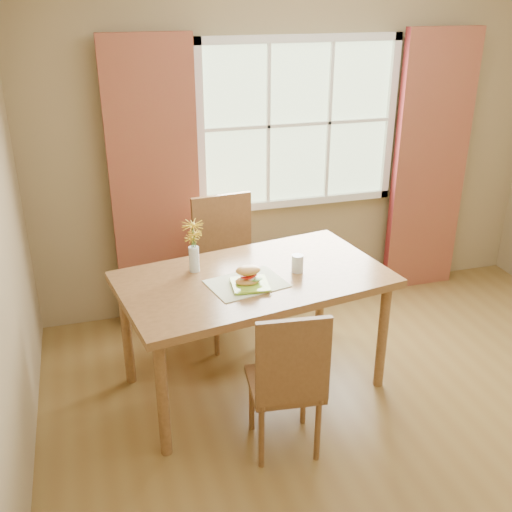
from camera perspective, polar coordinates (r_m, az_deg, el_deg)
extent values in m
cube|color=brown|center=(3.88, 13.23, -16.30)|extent=(4.20, 3.80, 0.02)
cube|color=#907C56|center=(4.84, 3.85, 10.77)|extent=(4.20, 0.02, 2.70)
cube|color=#AAC494|center=(4.78, 4.03, 12.44)|extent=(1.50, 0.02, 1.20)
cube|color=white|center=(4.66, 4.40, 19.97)|extent=(1.62, 0.04, 0.06)
cube|color=white|center=(4.92, 3.93, 5.17)|extent=(1.62, 0.04, 0.06)
cube|color=white|center=(4.54, -5.33, 11.78)|extent=(0.06, 0.04, 1.32)
cube|color=white|center=(5.07, 12.67, 12.62)|extent=(0.06, 0.04, 1.32)
cube|color=white|center=(4.75, 4.13, 12.38)|extent=(1.50, 0.03, 0.02)
cube|color=maroon|center=(4.53, -9.58, 6.25)|extent=(0.65, 0.08, 2.20)
cube|color=maroon|center=(5.28, 16.21, 8.24)|extent=(0.65, 0.08, 2.20)
cube|color=brown|center=(3.78, -0.20, -2.26)|extent=(1.80, 1.20, 0.05)
cylinder|color=brown|center=(3.46, -8.89, -13.32)|extent=(0.07, 0.07, 0.76)
cylinder|color=brown|center=(4.05, 11.95, -7.50)|extent=(0.07, 0.07, 0.76)
cylinder|color=brown|center=(4.08, -12.21, -7.20)|extent=(0.07, 0.07, 0.76)
cylinder|color=brown|center=(4.59, 6.18, -3.03)|extent=(0.07, 0.07, 0.76)
cube|color=brown|center=(3.46, 2.71, -12.08)|extent=(0.44, 0.44, 0.04)
cube|color=brown|center=(3.16, 3.52, -9.97)|extent=(0.40, 0.08, 0.51)
cylinder|color=brown|center=(3.45, 0.52, -16.89)|extent=(0.03, 0.03, 0.41)
cylinder|color=brown|center=(3.51, 5.89, -16.20)|extent=(0.03, 0.03, 0.41)
cylinder|color=brown|center=(3.70, -0.41, -13.66)|extent=(0.03, 0.03, 0.41)
cylinder|color=brown|center=(3.75, 4.55, -13.10)|extent=(0.03, 0.03, 0.41)
cube|color=brown|center=(4.44, -2.37, -2.35)|extent=(0.50, 0.50, 0.04)
cube|color=brown|center=(4.49, -3.33, 2.34)|extent=(0.46, 0.08, 0.59)
cylinder|color=brown|center=(4.36, -3.78, -6.76)|extent=(0.04, 0.04, 0.47)
cylinder|color=brown|center=(4.47, 0.73, -5.86)|extent=(0.04, 0.04, 0.47)
cylinder|color=brown|center=(4.66, -5.22, -4.58)|extent=(0.04, 0.04, 0.47)
cylinder|color=brown|center=(4.76, -0.98, -3.80)|extent=(0.04, 0.04, 0.47)
cube|color=#EDF0CB|center=(3.66, -0.91, -2.65)|extent=(0.51, 0.42, 0.01)
cube|color=#93CB32|center=(3.62, -0.57, -2.84)|extent=(0.24, 0.24, 0.01)
ellipsoid|color=#F4A953|center=(3.62, -0.80, -2.37)|extent=(0.15, 0.11, 0.04)
ellipsoid|color=#4C8C2D|center=(3.61, -0.05, -2.23)|extent=(0.09, 0.06, 0.01)
cylinder|color=red|center=(3.61, -0.87, -1.93)|extent=(0.08, 0.08, 0.01)
cylinder|color=red|center=(3.62, -0.47, -1.72)|extent=(0.08, 0.08, 0.01)
ellipsoid|color=#F4A953|center=(3.59, -0.75, -1.36)|extent=(0.15, 0.11, 0.05)
cylinder|color=silver|center=(3.81, 3.97, -0.71)|extent=(0.08, 0.08, 0.11)
cylinder|color=silver|center=(3.81, 3.97, -0.84)|extent=(0.07, 0.07, 0.09)
cylinder|color=silver|center=(3.82, -5.92, -0.29)|extent=(0.07, 0.07, 0.17)
cylinder|color=silver|center=(3.84, -5.89, -0.85)|extent=(0.06, 0.06, 0.08)
cylinder|color=#3D7028|center=(3.79, -5.97, 0.72)|extent=(0.01, 0.01, 0.31)
cylinder|color=#3D7028|center=(3.79, -5.76, 0.31)|extent=(0.01, 0.01, 0.26)
cylinder|color=#3D7028|center=(3.81, -6.10, 0.12)|extent=(0.01, 0.01, 0.22)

